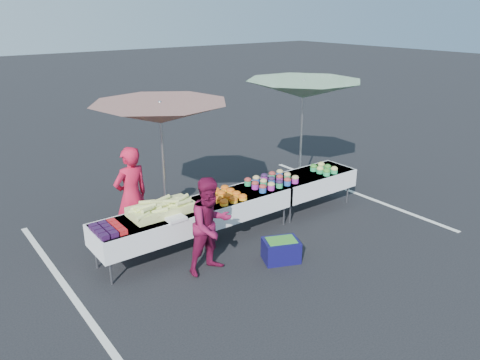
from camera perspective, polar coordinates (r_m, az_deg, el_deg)
ground at (r=8.75m, az=0.00°, el=-6.16°), size 80.00×80.00×0.00m
stripe_left at (r=7.52m, az=-20.37°, el=-12.26°), size 0.10×5.00×0.00m
stripe_right at (r=10.81m, az=13.70°, el=-1.47°), size 0.10×5.00×0.00m
table_left at (r=7.66m, az=-10.89°, el=-5.72°), size 1.86×0.81×0.75m
table_center at (r=8.50m, az=0.00°, el=-2.64°), size 1.86×0.81×0.75m
table_right at (r=9.62m, az=8.61°, el=-0.12°), size 1.86×0.81×0.75m
berry_punnets at (r=7.27m, az=-15.81°, el=-5.77°), size 0.40×0.54×0.08m
corn_pile at (r=7.68m, az=-9.47°, el=-3.40°), size 1.16×0.57×0.26m
plastic_bags at (r=7.45m, az=-7.89°, el=-4.64°), size 0.30×0.25×0.05m
carrot_bowls at (r=8.22m, az=-1.91°, el=-1.83°), size 0.55×0.69×0.11m
potato_cups at (r=8.85m, az=3.88°, el=-0.03°), size 0.94×0.58×0.16m
bean_baskets at (r=9.65m, az=10.19°, el=1.37°), size 0.36×0.50×0.15m
vendor at (r=8.18m, az=-13.08°, el=-1.94°), size 0.69×0.51×1.75m
customer at (r=7.16m, az=-3.58°, el=-5.57°), size 0.78×0.62×1.54m
umbrella_left at (r=8.12m, az=-9.68°, el=7.94°), size 2.77×2.77×2.43m
umbrella_right at (r=10.06m, az=7.74°, el=10.82°), size 3.07×3.07×2.51m
storage_bin at (r=7.71m, az=5.02°, el=-8.46°), size 0.69×0.60×0.37m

